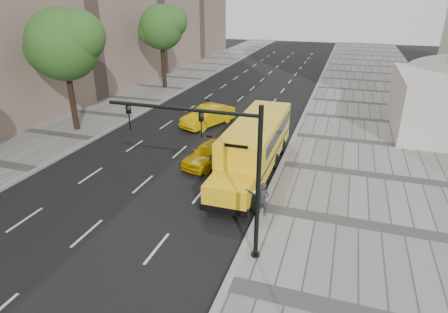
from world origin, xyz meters
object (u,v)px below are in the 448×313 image
(tree_b, at_px, (64,44))
(traffic_signal, at_px, (222,162))
(pedestrian, at_px, (263,199))
(tree_c, at_px, (162,27))
(school_bus, at_px, (256,142))
(taxi_near, at_px, (210,153))
(taxi_far, at_px, (208,116))

(tree_b, bearing_deg, traffic_signal, -34.65)
(tree_b, xyz_separation_m, pedestrian, (16.56, -7.64, -5.63))
(tree_c, relative_size, traffic_signal, 1.41)
(traffic_signal, bearing_deg, tree_c, 120.82)
(tree_b, bearing_deg, tree_c, 90.03)
(pedestrian, bearing_deg, tree_b, 163.47)
(tree_b, xyz_separation_m, traffic_signal, (15.59, -10.78, -2.50))
(tree_c, height_order, school_bus, tree_c)
(pedestrian, bearing_deg, taxi_near, 140.43)
(tree_c, bearing_deg, taxi_far, -49.68)
(tree_b, relative_size, pedestrian, 5.57)
(tree_c, relative_size, school_bus, 0.78)
(school_bus, distance_m, pedestrian, 5.56)
(tree_c, xyz_separation_m, taxi_far, (9.26, -10.91, -5.87))
(pedestrian, bearing_deg, school_bus, 115.81)
(taxi_far, relative_size, pedestrian, 3.03)
(tree_c, distance_m, traffic_signal, 30.57)
(tree_c, distance_m, pedestrian, 28.94)
(school_bus, bearing_deg, traffic_signal, -85.28)
(taxi_near, height_order, traffic_signal, traffic_signal)
(tree_c, xyz_separation_m, traffic_signal, (15.60, -26.16, -2.60))
(taxi_far, bearing_deg, tree_c, 153.60)
(taxi_near, bearing_deg, pedestrian, -31.70)
(tree_c, relative_size, pedestrian, 5.49)
(taxi_far, bearing_deg, tree_b, -130.96)
(taxi_far, bearing_deg, pedestrian, -35.60)
(taxi_near, distance_m, taxi_far, 7.62)
(tree_b, relative_size, school_bus, 0.79)
(school_bus, xyz_separation_m, taxi_near, (-2.88, -0.24, -1.04))
(tree_c, relative_size, taxi_near, 2.13)
(taxi_near, relative_size, pedestrian, 2.58)
(taxi_far, height_order, pedestrian, pedestrian)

